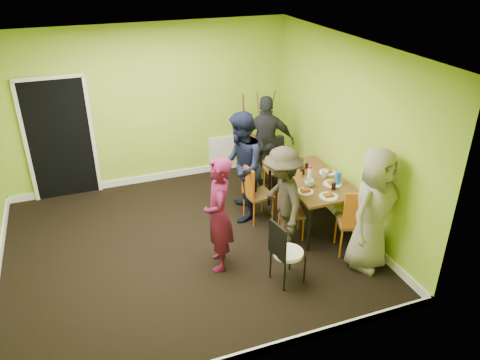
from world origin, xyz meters
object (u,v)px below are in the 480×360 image
object	(u,v)px
chair_left_far	(254,190)
chair_back_end	(273,153)
chair_front_end	(355,218)
person_back_end	(266,142)
orange_bottle	(301,175)
easel	(256,134)
person_front_end	(373,210)
blue_bottle	(338,178)
thermos	(310,174)
person_left_near	(282,199)
dining_table	(312,182)
chair_bentwood	(284,250)
person_standing	(219,215)
chair_left_near	(287,208)
person_left_far	(241,167)

from	to	relation	value
chair_left_far	chair_back_end	world-z (taller)	chair_left_far
chair_front_end	person_back_end	size ratio (longest dim) A/B	0.63
chair_back_end	orange_bottle	size ratio (longest dim) A/B	12.64
easel	person_front_end	world-z (taller)	person_front_end
blue_bottle	thermos	bearing A→B (deg)	143.80
orange_bottle	person_front_end	size ratio (longest dim) A/B	0.04
chair_left_far	chair_back_end	size ratio (longest dim) A/B	1.00
person_back_end	person_left_near	bearing A→B (deg)	91.96
orange_bottle	dining_table	bearing A→B (deg)	-42.10
chair_bentwood	person_left_near	distance (m)	0.88
chair_front_end	chair_bentwood	xyz separation A→B (m)	(-1.16, -0.21, -0.09)
chair_front_end	person_left_near	xyz separation A→B (m)	(-0.84, 0.56, 0.18)
person_left_near	person_front_end	world-z (taller)	person_front_end
orange_bottle	person_front_end	xyz separation A→B (m)	(0.34, -1.35, 0.06)
dining_table	easel	xyz separation A→B (m)	(-0.13, 1.91, 0.10)
chair_left_far	person_front_end	bearing A→B (deg)	26.73
chair_left_far	person_back_end	xyz separation A→B (m)	(0.65, 1.05, 0.29)
thermos	person_standing	bearing A→B (deg)	-161.84
chair_bentwood	person_left_near	xyz separation A→B (m)	(0.32, 0.77, 0.27)
chair_left_far	chair_left_near	xyz separation A→B (m)	(0.28, -0.59, -0.05)
thermos	blue_bottle	size ratio (longest dim) A/B	1.06
thermos	person_left_near	world-z (taller)	person_left_near
chair_left_far	thermos	xyz separation A→B (m)	(0.73, -0.38, 0.32)
person_standing	person_back_end	bearing A→B (deg)	157.30
chair_left_far	person_left_far	bearing A→B (deg)	-148.02
dining_table	person_left_near	bearing A→B (deg)	-149.14
chair_left_near	person_left_far	size ratio (longest dim) A/B	0.50
thermos	easel	bearing A→B (deg)	91.65
chair_left_near	blue_bottle	bearing A→B (deg)	101.91
dining_table	person_front_end	bearing A→B (deg)	-80.35
orange_bottle	person_left_far	xyz separation A→B (m)	(-0.83, 0.41, 0.08)
chair_left_near	easel	size ratio (longest dim) A/B	0.54
dining_table	person_back_end	size ratio (longest dim) A/B	0.91
dining_table	person_left_near	xyz separation A→B (m)	(-0.69, -0.41, 0.06)
chair_bentwood	person_left_far	distance (m)	1.75
chair_left_far	person_standing	distance (m)	1.28
person_standing	person_front_end	world-z (taller)	person_front_end
orange_bottle	person_left_far	bearing A→B (deg)	153.52
blue_bottle	chair_front_end	bearing A→B (deg)	-99.15
chair_bentwood	person_back_end	distance (m)	2.73
chair_back_end	chair_front_end	distance (m)	2.23
chair_bentwood	orange_bottle	xyz separation A→B (m)	(0.88, 1.30, 0.29)
person_left_far	chair_back_end	bearing A→B (deg)	147.60
chair_left_near	person_back_end	size ratio (longest dim) A/B	0.52
person_back_end	person_front_end	world-z (taller)	person_front_end
blue_bottle	dining_table	bearing A→B (deg)	132.05
easel	person_standing	distance (m)	2.91
blue_bottle	person_standing	xyz separation A→B (m)	(-1.93, -0.28, -0.06)
person_standing	person_left_near	size ratio (longest dim) A/B	1.04
chair_left_near	person_left_far	bearing A→B (deg)	-136.67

